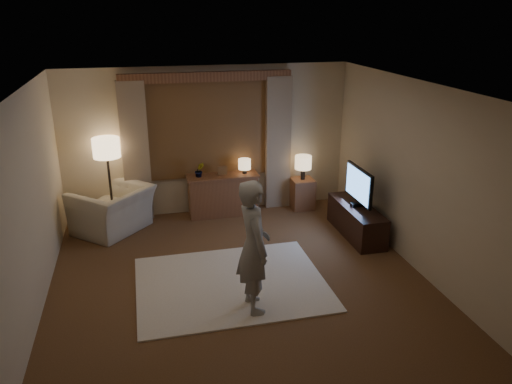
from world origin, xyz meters
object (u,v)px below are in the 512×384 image
object	(u,v)px
tv_stand	(356,220)
person	(254,246)
armchair	(113,210)
side_table	(302,194)
sideboard	(223,196)

from	to	relation	value
tv_stand	person	bearing A→B (deg)	-141.39
armchair	side_table	xyz separation A→B (m)	(3.36, 0.23, -0.09)
tv_stand	armchair	bearing A→B (deg)	164.11
armchair	tv_stand	bearing A→B (deg)	116.66
sideboard	tv_stand	world-z (taller)	sideboard
armchair	tv_stand	size ratio (longest dim) A/B	0.81
armchair	person	bearing A→B (deg)	74.32
sideboard	person	distance (m)	3.11
person	side_table	bearing A→B (deg)	-32.08
armchair	person	size ratio (longest dim) A/B	0.69
sideboard	tv_stand	bearing A→B (deg)	-35.17
sideboard	armchair	size ratio (longest dim) A/B	1.05
armchair	person	distance (m)	3.31
sideboard	tv_stand	xyz separation A→B (m)	(1.95, -1.38, -0.10)
tv_stand	person	size ratio (longest dim) A/B	0.85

